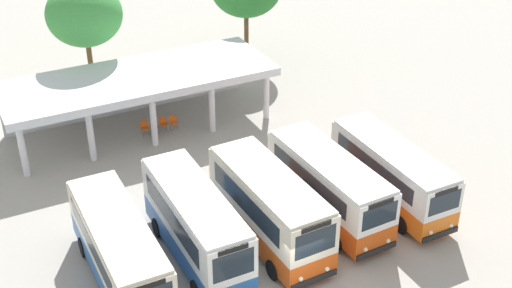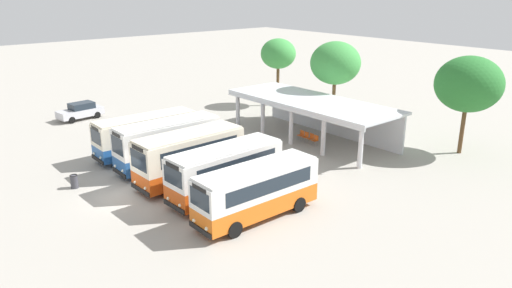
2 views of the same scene
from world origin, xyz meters
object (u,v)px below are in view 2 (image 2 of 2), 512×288
city_bus_second_in_row (168,142)px  parked_car_flank (81,111)px  city_bus_nearest_orange (146,134)px  waiting_chair_second_from_end (306,136)px  city_bus_fifth_blue (257,190)px  city_bus_middle_cream (190,155)px  waiting_chair_fourth_seat (315,139)px  city_bus_fourth_amber (225,170)px  waiting_chair_middle_seat (311,138)px  litter_bin_apron (74,181)px  waiting_chair_end_by_column (301,134)px

city_bus_second_in_row → parked_car_flank: (-17.01, 0.02, -1.05)m
city_bus_nearest_orange → waiting_chair_second_from_end: 12.98m
city_bus_fifth_blue → waiting_chair_second_from_end: city_bus_fifth_blue is taller
city_bus_nearest_orange → city_bus_middle_cream: size_ratio=1.06×
waiting_chair_second_from_end → waiting_chair_fourth_seat: 1.16m
city_bus_fourth_amber → waiting_chair_middle_seat: (-3.94, 11.63, -1.26)m
waiting_chair_middle_seat → parked_car_flank: bearing=-149.4°
city_bus_nearest_orange → city_bus_second_in_row: size_ratio=1.04×
waiting_chair_middle_seat → litter_bin_apron: size_ratio=0.96×
city_bus_nearest_orange → litter_bin_apron: bearing=-67.6°
city_bus_second_in_row → waiting_chair_end_by_column: 11.95m
waiting_chair_end_by_column → city_bus_fourth_amber: bearing=-66.4°
waiting_chair_fourth_seat → city_bus_middle_cream: bearing=-90.1°
city_bus_nearest_orange → waiting_chair_end_by_column: city_bus_nearest_orange is taller
city_bus_fourth_amber → city_bus_middle_cream: bearing=-172.7°
city_bus_middle_cream → city_bus_fifth_blue: bearing=0.8°
waiting_chair_second_from_end → litter_bin_apron: bearing=-98.8°
city_bus_nearest_orange → city_bus_fifth_blue: 13.49m
waiting_chair_end_by_column → waiting_chair_middle_seat: bearing=-1.7°
city_bus_second_in_row → waiting_chair_fourth_seat: size_ratio=8.96×
city_bus_fifth_blue → parked_car_flank: size_ratio=1.73×
city_bus_middle_cream → waiting_chair_middle_seat: (-0.57, 12.06, -1.37)m
city_bus_second_in_row → parked_car_flank: size_ratio=1.74×
city_bus_nearest_orange → waiting_chair_middle_seat: bearing=62.1°
city_bus_nearest_orange → waiting_chair_middle_seat: city_bus_nearest_orange is taller
city_bus_second_in_row → city_bus_middle_cream: size_ratio=1.02×
waiting_chair_end_by_column → waiting_chair_second_from_end: same height
waiting_chair_middle_seat → waiting_chair_fourth_seat: 0.59m
parked_car_flank → waiting_chair_end_by_column: 22.04m
waiting_chair_fourth_seat → litter_bin_apron: bearing=-102.4°
city_bus_middle_cream → litter_bin_apron: city_bus_middle_cream is taller
city_bus_middle_cream → waiting_chair_end_by_column: (-1.73, 12.09, -1.37)m
waiting_chair_second_from_end → waiting_chair_middle_seat: (0.58, 0.02, 0.00)m
city_bus_middle_cream → parked_car_flank: size_ratio=1.71×
city_bus_nearest_orange → waiting_chair_second_from_end: city_bus_nearest_orange is taller
city_bus_fourth_amber → city_bus_nearest_orange: bearing=-179.7°
city_bus_second_in_row → city_bus_middle_cream: bearing=-5.6°
parked_car_flank → city_bus_nearest_orange: bearing=0.1°
parked_car_flank → waiting_chair_middle_seat: (19.81, 11.71, -0.31)m
city_bus_fifth_blue → parked_car_flank: bearing=179.5°
city_bus_fourth_amber → waiting_chair_second_from_end: size_ratio=8.92×
city_bus_nearest_orange → waiting_chair_second_from_end: (5.59, 11.66, -1.20)m
city_bus_fourth_amber → waiting_chair_fourth_seat: (-3.36, 11.55, -1.26)m
city_bus_middle_cream → waiting_chair_middle_seat: city_bus_middle_cream is taller
city_bus_fifth_blue → litter_bin_apron: city_bus_fifth_blue is taller
parked_car_flank → litter_bin_apron: 17.68m
waiting_chair_middle_seat → waiting_chair_second_from_end: bearing=-178.1°
city_bus_nearest_orange → litter_bin_apron: (2.74, -6.67, -1.27)m
city_bus_fifth_blue → waiting_chair_middle_seat: size_ratio=8.91×
city_bus_fifth_blue → waiting_chair_middle_seat: (-7.31, 11.97, -1.18)m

